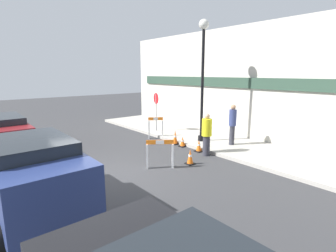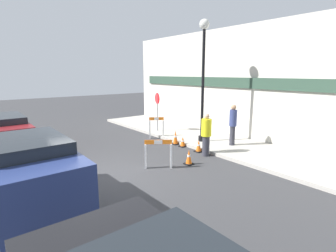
% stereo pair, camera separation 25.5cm
% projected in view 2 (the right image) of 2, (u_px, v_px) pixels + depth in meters
% --- Properties ---
extents(ground_plane, '(60.00, 60.00, 0.00)m').
position_uv_depth(ground_plane, '(101.00, 177.00, 8.36)').
color(ground_plane, '#38383A').
extents(sidewalk_slab, '(18.00, 3.02, 0.14)m').
position_uv_depth(sidewalk_slab, '(224.00, 144.00, 11.99)').
color(sidewalk_slab, '#ADA89E').
rests_on(sidewalk_slab, ground_plane).
extents(storefront_facade, '(18.00, 0.22, 5.50)m').
position_uv_depth(storefront_facade, '(248.00, 84.00, 12.42)').
color(storefront_facade, beige).
rests_on(storefront_facade, ground_plane).
extents(streetlamp_post, '(0.44, 0.44, 5.42)m').
position_uv_depth(streetlamp_post, '(203.00, 65.00, 11.61)').
color(streetlamp_post, black).
rests_on(streetlamp_post, sidewalk_slab).
extents(stop_sign, '(0.59, 0.16, 2.08)m').
position_uv_depth(stop_sign, '(157.00, 105.00, 14.25)').
color(stop_sign, gray).
rests_on(stop_sign, sidewalk_slab).
extents(barricade_0, '(0.66, 0.85, 1.02)m').
position_uv_depth(barricade_0, '(158.00, 153.00, 9.06)').
color(barricade_0, white).
rests_on(barricade_0, ground_plane).
extents(barricade_1, '(0.52, 0.68, 1.10)m').
position_uv_depth(barricade_1, '(157.00, 127.00, 13.19)').
color(barricade_1, white).
rests_on(barricade_1, ground_plane).
extents(traffic_cone_0, '(0.30, 0.30, 0.51)m').
position_uv_depth(traffic_cone_0, '(199.00, 146.00, 11.02)').
color(traffic_cone_0, black).
rests_on(traffic_cone_0, ground_plane).
extents(traffic_cone_1, '(0.30, 0.30, 0.56)m').
position_uv_depth(traffic_cone_1, '(189.00, 157.00, 9.50)').
color(traffic_cone_1, black).
rests_on(traffic_cone_1, ground_plane).
extents(traffic_cone_2, '(0.30, 0.30, 0.66)m').
position_uv_depth(traffic_cone_2, '(175.00, 138.00, 12.17)').
color(traffic_cone_2, black).
rests_on(traffic_cone_2, ground_plane).
extents(traffic_cone_3, '(0.30, 0.30, 0.45)m').
position_uv_depth(traffic_cone_3, '(183.00, 142.00, 11.80)').
color(traffic_cone_3, black).
rests_on(traffic_cone_3, ground_plane).
extents(person_worker, '(0.54, 0.54, 1.72)m').
position_uv_depth(person_worker, '(206.00, 134.00, 10.37)').
color(person_worker, '#33333D').
rests_on(person_worker, ground_plane).
extents(person_pedestrian, '(0.42, 0.42, 1.79)m').
position_uv_depth(person_pedestrian, '(233.00, 123.00, 11.42)').
color(person_pedestrian, '#33333D').
rests_on(person_pedestrian, sidewalk_slab).
extents(parked_car_0, '(4.05, 2.01, 1.61)m').
position_uv_depth(parked_car_0, '(0.00, 133.00, 10.46)').
color(parked_car_0, maroon).
rests_on(parked_car_0, ground_plane).
extents(parked_car_1, '(3.89, 1.90, 1.81)m').
position_uv_depth(parked_car_1, '(29.00, 171.00, 6.15)').
color(parked_car_1, navy).
rests_on(parked_car_1, ground_plane).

